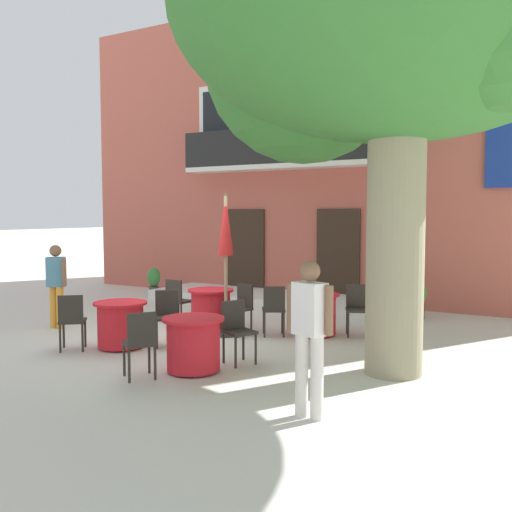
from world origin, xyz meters
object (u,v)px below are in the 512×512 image
at_px(cafe_chair_front_0, 177,299).
at_px(cafe_table_far_side, 193,344).
at_px(cafe_table_near_tree, 315,314).
at_px(cafe_chair_near_tree_0, 274,307).
at_px(cafe_chair_far_side_0, 237,327).
at_px(pedestrian_near_entrance, 310,330).
at_px(cafe_chair_near_tree_1, 357,306).
at_px(pedestrian_mid_plaza, 56,282).
at_px(cafe_table_front, 211,308).
at_px(ground_planter_right, 418,298).
at_px(cafe_chair_far_side_1, 140,340).
at_px(plane_tree, 394,9).
at_px(cafe_chair_front_1, 241,305).
at_px(cafe_umbrella, 226,243).
at_px(cafe_chair_middle_0, 167,314).
at_px(ground_planter_left, 154,280).
at_px(cafe_chair_middle_1, 72,318).
at_px(cafe_table_middle, 121,324).

relative_size(cafe_chair_front_0, cafe_table_far_side, 1.05).
height_order(cafe_table_near_tree, cafe_chair_near_tree_0, cafe_chair_near_tree_0).
xyz_separation_m(cafe_chair_far_side_0, pedestrian_near_entrance, (1.87, -1.53, 0.43)).
height_order(cafe_chair_near_tree_1, pedestrian_mid_plaza, pedestrian_mid_plaza).
xyz_separation_m(cafe_table_front, ground_planter_right, (3.11, 3.11, 0.03)).
bearing_deg(cafe_chair_front_0, cafe_chair_far_side_1, -59.63).
bearing_deg(cafe_table_front, plane_tree, -17.18).
xyz_separation_m(cafe_chair_front_1, cafe_umbrella, (-0.18, -0.22, 1.14)).
relative_size(cafe_chair_middle_0, cafe_chair_front_0, 1.00).
height_order(cafe_chair_near_tree_0, ground_planter_left, cafe_chair_near_tree_0).
distance_m(cafe_chair_far_side_1, cafe_umbrella, 3.10).
xyz_separation_m(ground_planter_right, pedestrian_near_entrance, (0.49, -6.47, 0.54)).
bearing_deg(cafe_chair_front_1, cafe_chair_middle_0, -114.70).
xyz_separation_m(plane_tree, cafe_table_near_tree, (-1.84, 1.65, -4.51)).
xyz_separation_m(cafe_chair_middle_1, pedestrian_near_entrance, (4.52, -0.82, 0.43)).
distance_m(cafe_chair_middle_1, ground_planter_right, 6.94).
bearing_deg(pedestrian_near_entrance, cafe_table_near_tree, 113.31).
height_order(cafe_chair_middle_1, cafe_table_front, cafe_chair_middle_1).
relative_size(cafe_chair_middle_0, ground_planter_left, 1.22).
height_order(cafe_chair_near_tree_1, ground_planter_right, cafe_chair_near_tree_1).
distance_m(cafe_table_middle, cafe_chair_middle_0, 0.77).
bearing_deg(cafe_chair_near_tree_0, cafe_chair_far_side_1, -94.80).
relative_size(cafe_chair_near_tree_1, cafe_table_middle, 1.05).
bearing_deg(cafe_table_near_tree, cafe_table_front, -166.00).
distance_m(cafe_chair_middle_1, cafe_table_front, 2.70).
xyz_separation_m(cafe_chair_middle_1, cafe_umbrella, (1.49, 2.20, 1.14)).
bearing_deg(cafe_umbrella, cafe_chair_near_tree_0, 25.01).
bearing_deg(cafe_chair_far_side_1, pedestrian_near_entrance, -4.02).
height_order(cafe_chair_front_0, ground_planter_left, cafe_chair_front_0).
distance_m(cafe_table_middle, ground_planter_left, 5.94).
relative_size(cafe_table_far_side, ground_planter_right, 1.14).
xyz_separation_m(cafe_chair_front_0, ground_planter_right, (3.86, 3.17, -0.11)).
xyz_separation_m(cafe_table_far_side, ground_planter_left, (-5.28, 5.39, 0.02)).
distance_m(cafe_chair_front_1, ground_planter_right, 4.00).
bearing_deg(pedestrian_near_entrance, cafe_umbrella, 135.13).
height_order(cafe_chair_near_tree_0, cafe_chair_middle_0, same).
distance_m(plane_tree, cafe_chair_middle_1, 6.57).
relative_size(cafe_chair_middle_0, ground_planter_right, 1.20).
height_order(cafe_umbrella, pedestrian_near_entrance, cafe_umbrella).
bearing_deg(cafe_chair_far_side_0, cafe_table_front, 133.42).
relative_size(cafe_table_near_tree, cafe_chair_middle_0, 0.95).
height_order(pedestrian_near_entrance, pedestrian_mid_plaza, pedestrian_near_entrance).
distance_m(cafe_chair_near_tree_1, ground_planter_left, 6.72).
distance_m(cafe_table_front, cafe_umbrella, 1.43).
distance_m(cafe_chair_middle_0, cafe_umbrella, 1.65).
height_order(cafe_table_far_side, ground_planter_left, cafe_table_far_side).
height_order(plane_tree, pedestrian_near_entrance, plane_tree).
distance_m(plane_tree, cafe_table_middle, 6.20).
xyz_separation_m(cafe_chair_middle_0, pedestrian_mid_plaza, (-2.71, 0.04, 0.37)).
bearing_deg(cafe_table_far_side, cafe_chair_front_0, 131.82).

